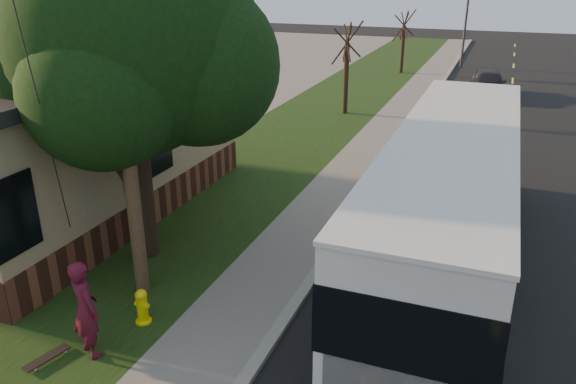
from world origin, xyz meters
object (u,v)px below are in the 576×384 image
Objects in this scene: distant_car at (488,83)px; bare_tree_far at (403,43)px; skateboard_main at (47,358)px; dumpster at (106,171)px; fire_hydrant at (142,306)px; utility_pole at (120,82)px; leafy_tree at (131,41)px; skateboarder at (85,309)px; bare_tree_near at (346,69)px; transit_bus at (450,198)px; traffic_signal at (466,21)px.

bare_tree_far is at bearing 130.27° from distant_car.
dumpster reaches higher than skateboard_main.
utility_pole reaches higher than fire_hydrant.
leafy_tree reaches higher than fire_hydrant.
leafy_tree is 1.94× the size of bare_tree_far.
distant_car is (6.25, 26.37, 0.59)m from skateboard_main.
utility_pole is 24.81m from distant_car.
skateboarder reaches higher than skateboard_main.
fire_hydrant is 18.10m from bare_tree_near.
transit_bus reaches higher than skateboard_main.
dumpster is (-5.13, 5.56, 0.30)m from fire_hydrant.
utility_pole is 5.21m from skateboard_main.
distant_car is at bearing 47.35° from bare_tree_near.
skateboarder is 0.45× the size of distant_car.
traffic_signal is 6.24× the size of skateboard_main.
bare_tree_near reaches higher than fire_hydrant.
leafy_tree is 6.64m from skateboard_main.
skateboard_main is at bearing 62.08° from skateboarder.
leafy_tree reaches higher than transit_bus.
skateboard_main is at bearing -134.83° from transit_bus.
transit_bus is at bearing 31.22° from utility_pole.
utility_pole is 0.75× the size of transit_bus.
skateboarder is at bearing -89.86° from bare_tree_far.
leafy_tree is 1.84× the size of distant_car.
utility_pole is 1.94m from leafy_tree.
distant_car reaches higher than skateboard_main.
skateboard_main is (-0.94, -1.63, -0.30)m from fire_hydrant.
fire_hydrant is 25.31m from distant_car.
fire_hydrant is 5.65m from leafy_tree.
dumpster is (-3.56, 2.91, -4.44)m from leafy_tree.
skateboarder is (-3.43, -35.16, -2.15)m from traffic_signal.
leafy_tree is at bearing -92.50° from bare_tree_near.
utility_pole is (-0.71, 0.99, 4.20)m from fire_hydrant.
utility_pole reaches higher than traffic_signal.
traffic_signal is (4.67, 31.35, -2.00)m from leafy_tree.
distant_car is at bearing -76.56° from traffic_signal.
leafy_tree is at bearing -163.96° from transit_bus.
fire_hydrant is 0.18× the size of bare_tree_far.
traffic_signal is 0.45× the size of transit_bus.
skateboard_main is 27.11m from distant_car.
traffic_signal reaches higher than fire_hydrant.
fire_hydrant is 0.42× the size of dumpster.
bare_tree_near reaches higher than distant_car.
skateboard_main is at bearing -81.56° from leafy_tree.
distant_car reaches higher than fire_hydrant.
skateboarder is at bearing -54.44° from dumpster.
fire_hydrant is 34.25m from traffic_signal.
transit_bus is at bearing -5.19° from dumpster.
bare_tree_far is at bearing -65.42° from skateboarder.
utility_pole reaches higher than leafy_tree.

